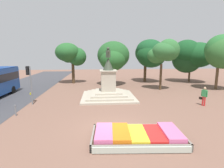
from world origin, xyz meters
name	(u,v)px	position (x,y,z in m)	size (l,w,h in m)	color
ground_plane	(115,129)	(0.00, 0.00, 0.00)	(87.65, 87.65, 0.00)	brown
flower_planter	(137,136)	(1.08, -1.53, 0.25)	(5.19, 3.05, 0.58)	#38281C
statue_monument	(108,89)	(0.09, 8.21, 1.00)	(5.66, 5.66, 5.43)	#B3A894
traffic_light_mid_block	(29,78)	(-7.31, 6.13, 2.49)	(0.42, 0.30, 3.62)	slate
pedestrian_with_handbag	(204,95)	(8.65, 4.44, 0.99)	(0.47, 0.66, 1.75)	red
kerb_bollard_north	(15,110)	(-7.39, 3.09, 0.46)	(0.12, 0.12, 0.88)	slate
park_tree_far_left	(149,53)	(7.63, 18.56, 4.92)	(4.75, 5.47, 7.12)	#4C3823
park_tree_behind_statue	(70,54)	(-5.33, 18.37, 4.69)	(4.81, 4.17, 6.45)	#4C3823
park_tree_far_right	(164,52)	(7.50, 11.71, 4.96)	(3.83, 3.52, 6.59)	#4C3823
park_tree_street_side	(191,56)	(14.38, 17.67, 4.44)	(6.49, 5.76, 7.03)	brown
park_tree_mid_canopy	(113,57)	(1.30, 15.79, 4.29)	(4.80, 5.04, 6.60)	brown
park_tree_distant	(223,51)	(15.09, 11.18, 5.04)	(4.64, 4.09, 7.21)	brown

